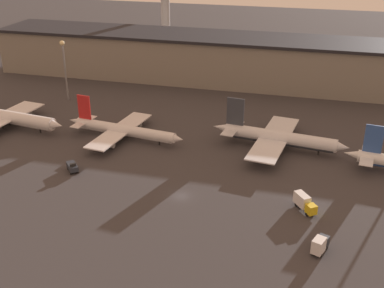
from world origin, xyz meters
name	(u,v)px	position (x,y,z in m)	size (l,w,h in m)	color
ground	(181,196)	(0.00, 0.00, 0.00)	(600.00, 600.00, 0.00)	#383538
terminal_building	(244,60)	(0.00, 96.40, 9.81)	(217.16, 27.37, 19.53)	gray
airplane_0	(8,117)	(-68.10, 28.08, 3.64)	(43.49, 31.20, 14.82)	silver
airplane_1	(123,130)	(-27.51, 29.31, 2.90)	(40.87, 31.59, 12.60)	silver
airplane_2	(278,138)	(20.43, 34.51, 3.52)	(41.69, 35.76, 14.25)	silver
service_vehicle_0	(320,244)	(34.06, -14.46, 2.06)	(3.81, 5.46, 3.81)	#282D38
service_vehicle_1	(72,167)	(-32.70, 5.14, 1.36)	(5.02, 5.28, 2.89)	#282D38
service_vehicle_2	(304,202)	(30.11, 1.48, 2.03)	(5.96, 7.03, 3.69)	gold
lamp_post_0	(64,62)	(-62.13, 58.05, 14.75)	(1.80, 1.80, 22.92)	slate
control_tower	(165,6)	(-46.82, 135.10, 24.23)	(9.00, 9.00, 41.63)	#99999E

